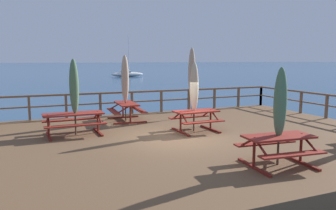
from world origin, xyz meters
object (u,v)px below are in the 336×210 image
picnic_table_mid_left (278,144)px  picnic_table_front_left (126,108)px  picnic_table_mid_right (196,116)px  patio_umbrella_short_front (192,73)px  patio_umbrella_short_mid (74,87)px  patio_umbrella_short_back (194,88)px  sailboat_distant (127,74)px  picnic_table_back_left (74,119)px  patio_umbrella_tall_back_right (280,103)px  patio_umbrella_tall_mid_left (125,79)px

picnic_table_mid_left → picnic_table_front_left: bearing=103.6°
picnic_table_mid_right → patio_umbrella_short_front: patio_umbrella_short_front is taller
picnic_table_front_left → patio_umbrella_short_mid: size_ratio=0.69×
patio_umbrella_short_back → patio_umbrella_short_front: bearing=64.9°
picnic_table_front_left → sailboat_distant: (13.31, 46.78, -0.73)m
picnic_table_back_left → sailboat_distant: (15.74, 48.71, -0.74)m
picnic_table_back_left → patio_umbrella_short_mid: patio_umbrella_short_mid is taller
picnic_table_back_left → patio_umbrella_short_mid: 1.12m
picnic_table_mid_left → sailboat_distant: size_ratio=0.24×
picnic_table_front_left → patio_umbrella_tall_back_right: bearing=-75.8°
picnic_table_mid_left → patio_umbrella_tall_mid_left: size_ratio=0.65×
patio_umbrella_short_mid → patio_umbrella_tall_back_right: bearing=-51.7°
picnic_table_back_left → picnic_table_mid_left: same height
picnic_table_mid_right → patio_umbrella_short_front: bearing=66.3°
patio_umbrella_short_back → patio_umbrella_tall_mid_left: bearing=119.8°
patio_umbrella_tall_mid_left → patio_umbrella_short_back: size_ratio=1.11×
patio_umbrella_short_back → patio_umbrella_short_mid: 4.21m
picnic_table_mid_right → picnic_table_back_left: same height
patio_umbrella_tall_mid_left → picnic_table_back_left: bearing=-141.2°
picnic_table_mid_left → picnic_table_back_left: bearing=127.7°
patio_umbrella_short_mid → sailboat_distant: 51.24m
picnic_table_mid_right → patio_umbrella_short_front: 3.35m
picnic_table_back_left → patio_umbrella_tall_mid_left: (2.40, 1.93, 1.23)m
picnic_table_front_left → patio_umbrella_tall_back_right: size_ratio=0.75×
patio_umbrella_tall_mid_left → patio_umbrella_short_front: patio_umbrella_short_front is taller
picnic_table_mid_left → sailboat_distant: (11.52, 54.17, -0.73)m
picnic_table_front_left → picnic_table_mid_left: 7.60m
picnic_table_back_left → sailboat_distant: sailboat_distant is taller
picnic_table_front_left → patio_umbrella_short_mid: (-2.38, -1.96, 1.13)m
picnic_table_back_left → patio_umbrella_short_front: patio_umbrella_short_front is taller
picnic_table_front_left → patio_umbrella_short_back: size_ratio=0.73×
sailboat_distant → patio_umbrella_short_front: bearing=-102.4°
picnic_table_back_left → patio_umbrella_tall_mid_left: bearing=38.8°
patio_umbrella_short_back → sailboat_distant: (11.61, 49.80, -1.78)m
picnic_table_mid_right → patio_umbrella_short_mid: size_ratio=0.61×
picnic_table_back_left → patio_umbrella_short_front: 5.83m
picnic_table_back_left → patio_umbrella_tall_back_right: bearing=-51.6°
picnic_table_mid_left → patio_umbrella_short_front: patio_umbrella_short_front is taller
patio_umbrella_tall_mid_left → patio_umbrella_short_mid: 3.06m
patio_umbrella_tall_mid_left → patio_umbrella_short_back: bearing=-60.2°
picnic_table_back_left → patio_umbrella_tall_back_right: size_ratio=0.84×
picnic_table_back_left → patio_umbrella_tall_back_right: 6.97m
patio_umbrella_tall_back_right → patio_umbrella_tall_mid_left: bearing=104.4°
picnic_table_mid_left → patio_umbrella_short_front: (1.18, 7.10, 1.45)m
picnic_table_mid_left → patio_umbrella_short_mid: patio_umbrella_short_mid is taller
picnic_table_front_left → patio_umbrella_short_mid: 3.29m
patio_umbrella_tall_mid_left → patio_umbrella_tall_back_right: patio_umbrella_tall_mid_left is taller
picnic_table_mid_right → patio_umbrella_short_back: size_ratio=0.64×
patio_umbrella_short_back → patio_umbrella_short_front: 3.04m
patio_umbrella_tall_mid_left → patio_umbrella_short_back: patio_umbrella_tall_mid_left is taller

